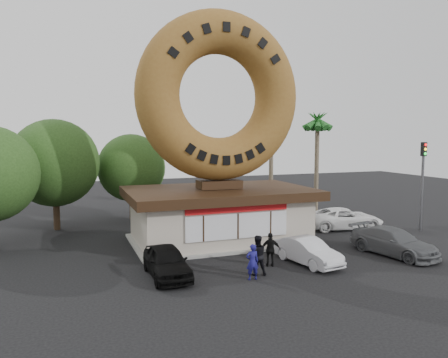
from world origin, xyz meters
TOP-DOWN VIEW (x-y plane):
  - ground at (0.00, 0.00)m, footprint 90.00×90.00m
  - donut_shop at (0.00, 5.98)m, footprint 11.20×7.20m
  - giant_donut at (0.00, 6.00)m, footprint 10.14×2.58m
  - tree_west at (-9.50, 13.00)m, footprint 6.00×6.00m
  - tree_mid at (-4.00, 15.00)m, footprint 5.20×5.20m
  - palm_near at (7.50, 14.00)m, footprint 2.60×2.60m
  - palm_far at (11.00, 12.50)m, footprint 2.60×2.60m
  - street_lamp at (-1.86, 16.00)m, footprint 2.11×0.20m
  - traffic_signal at (14.00, 3.99)m, footprint 0.30×0.38m
  - person_left at (-1.02, -1.37)m, footprint 0.62×0.42m
  - person_center at (-0.55, -0.84)m, footprint 1.04×0.88m
  - person_right at (0.65, 0.15)m, footprint 1.08×0.70m
  - car_black at (-4.58, 0.39)m, footprint 1.74×4.25m
  - car_silver at (2.61, -0.13)m, footprint 2.11×4.20m
  - car_grey at (7.93, -0.31)m, footprint 3.05×5.33m
  - car_white at (9.40, 6.26)m, footprint 5.68×3.47m

SIDE VIEW (x-z plane):
  - ground at x=0.00m, z-range 0.00..0.00m
  - car_silver at x=2.61m, z-range 0.00..1.32m
  - car_black at x=-4.58m, z-range 0.00..1.44m
  - car_grey at x=7.93m, z-range 0.00..1.45m
  - car_white at x=9.40m, z-range 0.00..1.47m
  - person_left at x=-1.02m, z-range 0.00..1.65m
  - person_right at x=0.65m, z-range 0.00..1.71m
  - person_center at x=-0.55m, z-range 0.00..1.90m
  - donut_shop at x=0.00m, z-range -0.13..3.67m
  - traffic_signal at x=14.00m, z-range 0.83..6.90m
  - tree_mid at x=-4.00m, z-range 0.70..7.33m
  - street_lamp at x=-1.86m, z-range 0.48..8.48m
  - tree_west at x=-9.50m, z-range 0.82..8.47m
  - palm_far at x=11.00m, z-range 3.11..11.86m
  - palm_near at x=7.50m, z-range 3.54..13.29m
  - giant_donut at x=0.00m, z-range 3.80..13.94m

